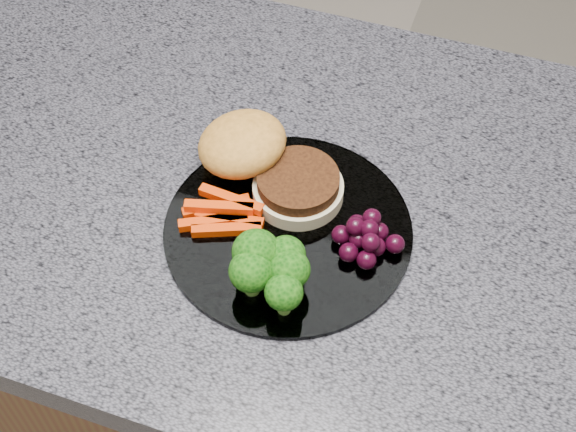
# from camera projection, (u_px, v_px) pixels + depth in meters

# --- Properties ---
(island_cabinet) EXTENTS (1.20, 0.60, 0.86)m
(island_cabinet) POSITION_uv_depth(u_px,v_px,m) (231.00, 362.00, 1.27)
(island_cabinet) COLOR #543B1C
(island_cabinet) RESTS_ON ground
(countertop) EXTENTS (1.20, 0.60, 0.04)m
(countertop) POSITION_uv_depth(u_px,v_px,m) (209.00, 178.00, 0.91)
(countertop) COLOR #53525D
(countertop) RESTS_ON island_cabinet
(plate) EXTENTS (0.26, 0.26, 0.01)m
(plate) POSITION_uv_depth(u_px,v_px,m) (288.00, 229.00, 0.84)
(plate) COLOR white
(plate) RESTS_ON countertop
(burger) EXTENTS (0.18, 0.13, 0.05)m
(burger) POSITION_uv_depth(u_px,v_px,m) (262.00, 162.00, 0.86)
(burger) COLOR beige
(burger) RESTS_ON plate
(carrot_sticks) EXTENTS (0.09, 0.07, 0.02)m
(carrot_sticks) POSITION_uv_depth(u_px,v_px,m) (223.00, 213.00, 0.84)
(carrot_sticks) COLOR red
(carrot_sticks) RESTS_ON plate
(broccoli) EXTENTS (0.08, 0.08, 0.06)m
(broccoli) POSITION_uv_depth(u_px,v_px,m) (270.00, 266.00, 0.77)
(broccoli) COLOR #5A8F34
(broccoli) RESTS_ON plate
(grape_bunch) EXTENTS (0.08, 0.06, 0.03)m
(grape_bunch) POSITION_uv_depth(u_px,v_px,m) (366.00, 237.00, 0.81)
(grape_bunch) COLOR black
(grape_bunch) RESTS_ON plate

